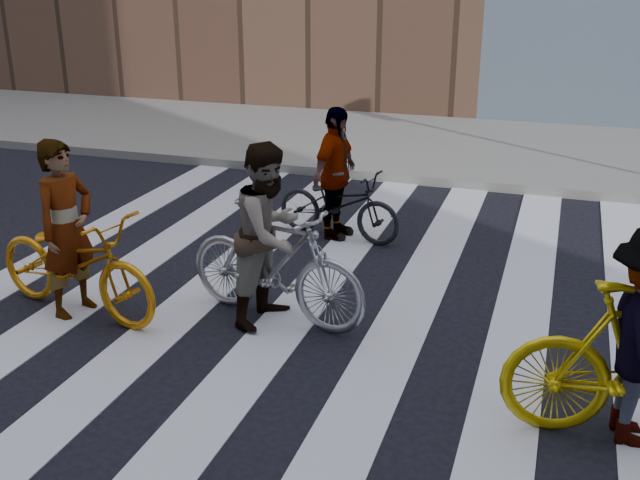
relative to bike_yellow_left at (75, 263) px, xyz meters
The scene contains 9 objects.
ground 2.74m from the bike_yellow_left, 13.63° to the left, with size 100.00×100.00×0.00m, color black.
sidewalk_far 8.55m from the bike_yellow_left, 72.21° to the left, with size 100.00×5.00×0.15m, color gray.
zebra_crosswalk 2.74m from the bike_yellow_left, 13.63° to the left, with size 8.25×10.00×0.01m.
bike_yellow_left is the anchor object (origin of this frame).
bike_silver_mid 2.00m from the bike_yellow_left, 14.19° to the left, with size 0.56×1.99×1.20m, color #9B9BA4.
bike_dark_rear 3.47m from the bike_yellow_left, 58.04° to the left, with size 0.59×1.70×0.89m, color black.
rider_left 0.35m from the bike_yellow_left, behind, with size 0.65×0.43×1.79m, color slate.
rider_mid 1.98m from the bike_yellow_left, 14.55° to the left, with size 0.87×0.68×1.79m, color slate.
rider_rear 3.45m from the bike_yellow_left, 58.75° to the left, with size 0.99×0.41×1.69m, color slate.
Camera 1 is at (1.86, -6.39, 3.34)m, focal length 42.00 mm.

